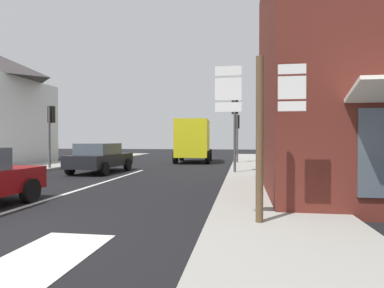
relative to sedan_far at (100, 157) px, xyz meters
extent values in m
plane|color=black|center=(1.74, -0.52, -0.76)|extent=(80.00, 80.00, 0.00)
cube|color=gray|center=(7.85, -2.52, -0.69)|extent=(2.89, 44.00, 0.14)
cube|color=silver|center=(1.74, -4.52, -0.75)|extent=(0.16, 12.00, 0.01)
cube|color=silver|center=(4.30, -11.52, -0.75)|extent=(1.20, 2.20, 0.01)
cube|color=silver|center=(-10.14, 7.88, -0.41)|extent=(4.35, 1.20, 0.70)
cylinder|color=black|center=(1.54, -7.85, -0.44)|extent=(0.22, 0.64, 0.64)
cube|color=black|center=(0.00, 0.07, -0.14)|extent=(1.99, 4.29, 0.60)
cube|color=#47515B|center=(-0.01, -0.18, 0.43)|extent=(1.67, 2.18, 0.55)
cylinder|color=black|center=(-0.79, 1.47, -0.44)|extent=(0.26, 0.65, 0.64)
cylinder|color=black|center=(0.95, 1.37, -0.44)|extent=(0.26, 0.65, 0.64)
cylinder|color=black|center=(-0.95, -1.23, -0.44)|extent=(0.26, 0.65, 0.64)
cylinder|color=black|center=(0.80, -1.33, -0.44)|extent=(0.26, 0.65, 0.64)
cube|color=yellow|center=(3.56, 7.63, 0.99)|extent=(2.38, 3.81, 2.60)
cube|color=yellow|center=(3.43, 10.12, 0.69)|extent=(2.15, 1.40, 2.00)
cube|color=#47515B|center=(3.43, 10.17, 1.49)|extent=(1.76, 0.19, 0.70)
cylinder|color=black|center=(2.34, 10.02, -0.31)|extent=(0.33, 0.91, 0.90)
cylinder|color=black|center=(4.53, 10.13, -0.31)|extent=(0.33, 0.91, 0.90)
cylinder|color=black|center=(2.51, 6.62, -0.31)|extent=(0.33, 0.91, 0.90)
cylinder|color=black|center=(4.70, 6.73, -0.31)|extent=(0.33, 0.91, 0.90)
cylinder|color=brown|center=(7.39, -9.63, 0.84)|extent=(0.14, 0.14, 3.20)
cube|color=white|center=(6.81, -9.58, 2.20)|extent=(0.50, 0.03, 0.18)
cube|color=black|center=(6.81, -9.56, 2.20)|extent=(0.43, 0.01, 0.13)
cube|color=white|center=(6.81, -9.58, 1.86)|extent=(0.50, 0.03, 0.42)
cube|color=black|center=(6.81, -9.56, 1.86)|extent=(0.43, 0.01, 0.32)
cube|color=white|center=(6.81, -9.58, 1.52)|extent=(0.50, 0.03, 0.18)
cube|color=black|center=(6.81, -9.56, 1.52)|extent=(0.43, 0.01, 0.13)
cube|color=white|center=(7.97, -9.58, 2.20)|extent=(0.50, 0.03, 0.18)
cube|color=black|center=(7.97, -9.56, 2.20)|extent=(0.43, 0.01, 0.13)
cube|color=white|center=(7.97, -9.58, 1.86)|extent=(0.50, 0.03, 0.42)
cube|color=black|center=(7.97, -9.56, 1.86)|extent=(0.43, 0.01, 0.32)
cube|color=white|center=(7.97, -9.58, 1.52)|extent=(0.50, 0.03, 0.18)
cube|color=black|center=(7.97, -9.56, 1.52)|extent=(0.43, 0.01, 0.13)
cylinder|color=#47474C|center=(-3.23, 0.79, 0.98)|extent=(0.12, 0.12, 3.47)
cube|color=black|center=(-3.23, 0.99, 2.26)|extent=(0.30, 0.28, 0.90)
sphere|color=red|center=(-3.23, 1.13, 2.53)|extent=(0.18, 0.18, 0.18)
sphere|color=#3C2303|center=(-3.23, 1.13, 2.25)|extent=(0.18, 0.18, 0.18)
sphere|color=black|center=(-3.23, 1.13, 1.97)|extent=(0.18, 0.18, 0.18)
cylinder|color=#47474C|center=(6.70, -0.12, 1.13)|extent=(0.12, 0.12, 3.77)
cube|color=black|center=(6.70, 0.08, 2.56)|extent=(0.30, 0.28, 0.90)
sphere|color=red|center=(6.70, 0.22, 2.83)|extent=(0.18, 0.18, 0.18)
sphere|color=#3C2303|center=(6.70, 0.22, 2.55)|extent=(0.18, 0.18, 0.18)
sphere|color=black|center=(6.70, 0.22, 2.27)|extent=(0.18, 0.18, 0.18)
cylinder|color=#47474C|center=(6.70, 6.55, 0.89)|extent=(0.12, 0.12, 3.30)
cube|color=black|center=(6.70, 6.75, 2.09)|extent=(0.30, 0.28, 0.90)
sphere|color=red|center=(6.70, 6.89, 2.36)|extent=(0.18, 0.18, 0.18)
sphere|color=#3C2303|center=(6.70, 6.89, 2.08)|extent=(0.18, 0.18, 0.18)
sphere|color=black|center=(6.70, 6.89, 1.80)|extent=(0.18, 0.18, 0.18)
camera|label=1|loc=(7.08, -15.94, 0.92)|focal=31.48mm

